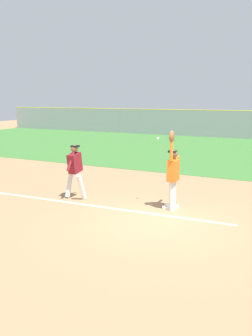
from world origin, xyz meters
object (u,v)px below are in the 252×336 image
first_base (171,207)px  fielder (173,171)px  parked_car_tan (190,125)px  parked_car_white (248,127)px  runner (75,168)px  parked_car_black (144,123)px  baseball (158,138)px

first_base → fielder: bearing=-54.5°
first_base → parked_car_tan: 24.09m
parked_car_white → first_base: bearing=-90.2°
first_base → runner: bearing=-172.8°
fielder → parked_car_tan: fielder is taller
first_base → parked_car_tan: size_ratio=0.08×
parked_car_black → parked_car_white: 9.77m
first_base → baseball: size_ratio=5.14×
baseball → fielder: bearing=-22.1°
parked_car_tan → fielder: bearing=-80.3°
fielder → baseball: (-0.56, 0.23, 0.88)m
first_base → baseball: 2.02m
first_base → fielder: (0.08, -0.12, 1.08)m
fielder → parked_car_black: bearing=-68.4°
first_base → runner: runner is taller
first_base → parked_car_white: parked_car_white is taller
parked_car_tan → parked_car_black: bearing=172.2°
runner → baseball: (2.58, 0.50, 1.00)m
first_base → parked_car_tan: (-6.69, 23.13, 0.63)m
parked_car_black → first_base: bearing=-58.9°
fielder → parked_car_white: 23.30m
baseball → parked_car_white: (-1.08, 23.01, -1.33)m
first_base → runner: size_ratio=0.22×
fielder → parked_car_white: bearing=-90.4°
runner → baseball: baseball is taller
parked_car_black → parked_car_white: same height
runner → parked_car_tan: size_ratio=0.37×
runner → parked_car_black: size_ratio=0.38×
baseball → parked_car_white: size_ratio=0.02×
parked_car_black → baseball: bearing=-59.7°
parked_car_black → parked_car_white: size_ratio=1.01×
baseball → parked_car_black: (-10.84, 23.12, -1.33)m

